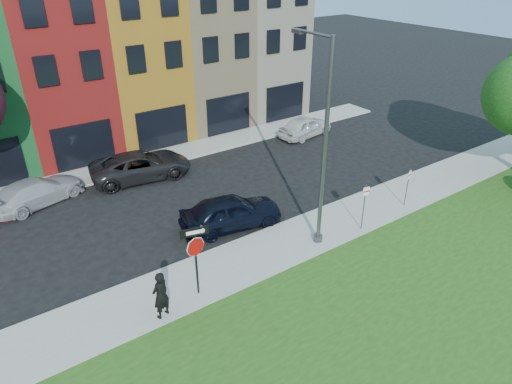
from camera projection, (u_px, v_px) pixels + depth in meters
ground at (337, 278)px, 18.32m from camera, size 120.00×120.00×0.00m
sidewalk_near at (323, 228)px, 21.47m from camera, size 40.00×3.00×0.12m
sidewalk_far at (127, 166)px, 27.61m from camera, size 40.00×2.40×0.12m
rowhouse_block at (90, 64)px, 30.01m from camera, size 30.00×10.12×10.00m
stop_sign at (195, 248)px, 16.39m from camera, size 1.03×0.29×2.93m
man at (161, 295)px, 15.85m from camera, size 0.96×0.87×1.88m
sedan_near at (231, 212)px, 21.34m from camera, size 3.73×5.50×1.63m
parked_car_silver at (37, 192)px, 23.38m from camera, size 4.88×6.00×1.40m
parked_car_dark at (141, 166)px, 25.97m from camera, size 4.15×6.34×1.56m
parked_car_white at (305, 126)px, 31.85m from camera, size 2.89×4.70×1.44m
street_lamp at (322, 147)px, 18.50m from camera, size 0.44×2.58×8.87m
parking_sign_a at (364, 202)px, 20.66m from camera, size 0.32×0.11×2.32m
parking_sign_b at (408, 183)px, 22.71m from camera, size 0.31×0.13×2.01m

